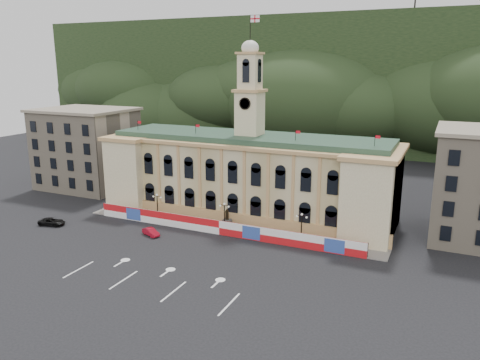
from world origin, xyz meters
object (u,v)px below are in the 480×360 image
at_px(lamp_center, 224,214).
at_px(red_sedan, 151,232).
at_px(statue, 227,223).
at_px(black_suv, 52,222).

height_order(lamp_center, red_sedan, lamp_center).
bearing_deg(statue, lamp_center, -90.00).
height_order(lamp_center, black_suv, lamp_center).
height_order(statue, red_sedan, statue).
bearing_deg(statue, black_suv, -159.19).
distance_m(lamp_center, red_sedan, 13.01).
xyz_separation_m(lamp_center, red_sedan, (-10.48, -7.30, -2.45)).
distance_m(red_sedan, black_suv, 19.76).
bearing_deg(red_sedan, lamp_center, -31.82).
height_order(red_sedan, black_suv, black_suv).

